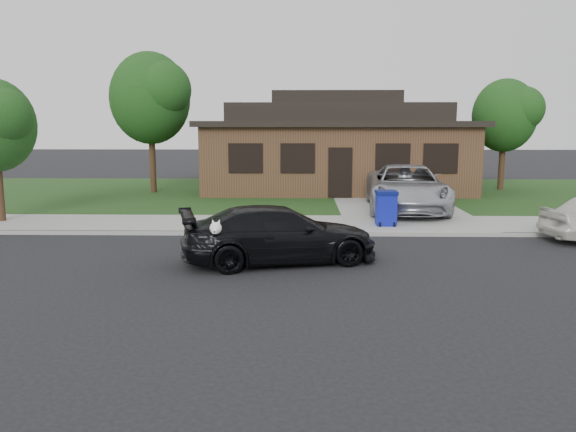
{
  "coord_description": "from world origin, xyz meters",
  "views": [
    {
      "loc": [
        2.35,
        -12.74,
        3.26
      ],
      "look_at": [
        2.04,
        0.38,
        1.1
      ],
      "focal_mm": 35.0,
      "sensor_mm": 36.0,
      "label": 1
    }
  ],
  "objects": [
    {
      "name": "minivan",
      "position": [
        6.19,
        7.7,
        0.96
      ],
      "size": [
        3.19,
        6.12,
        1.65
      ],
      "primitive_type": "imported",
      "rotation": [
        0.0,
        0.0,
        -0.08
      ],
      "color": "#B1B3B9",
      "rests_on": "driveway"
    },
    {
      "name": "sedan",
      "position": [
        1.84,
        0.28,
        0.67
      ],
      "size": [
        4.97,
        3.02,
        1.35
      ],
      "rotation": [
        0.0,
        0.0,
        1.83
      ],
      "color": "black",
      "rests_on": "ground"
    },
    {
      "name": "recycling_bin",
      "position": [
        5.0,
        4.57,
        0.67
      ],
      "size": [
        0.66,
        0.71,
        1.1
      ],
      "rotation": [
        0.0,
        0.0,
        -0.01
      ],
      "color": "#0E179E",
      "rests_on": "sidewalk"
    },
    {
      "name": "tree_1",
      "position": [
        12.14,
        14.4,
        3.71
      ],
      "size": [
        3.15,
        3.0,
        5.25
      ],
      "color": "#332114",
      "rests_on": "ground"
    },
    {
      "name": "sidewalk",
      "position": [
        0.0,
        5.0,
        0.06
      ],
      "size": [
        60.0,
        3.0,
        0.12
      ],
      "primitive_type": "cube",
      "color": "gray",
      "rests_on": "ground"
    },
    {
      "name": "ground",
      "position": [
        0.0,
        0.0,
        0.0
      ],
      "size": [
        120.0,
        120.0,
        0.0
      ],
      "primitive_type": "plane",
      "color": "black",
      "rests_on": "ground"
    },
    {
      "name": "lawn",
      "position": [
        0.0,
        13.0,
        0.07
      ],
      "size": [
        60.0,
        13.0,
        0.13
      ],
      "primitive_type": "cube",
      "color": "#193814",
      "rests_on": "ground"
    },
    {
      "name": "curb",
      "position": [
        0.0,
        3.5,
        0.06
      ],
      "size": [
        60.0,
        0.12,
        0.12
      ],
      "primitive_type": "cube",
      "color": "gray",
      "rests_on": "ground"
    },
    {
      "name": "driveway",
      "position": [
        6.0,
        10.0,
        0.07
      ],
      "size": [
        4.5,
        13.0,
        0.14
      ],
      "primitive_type": "cube",
      "color": "gray",
      "rests_on": "ground"
    },
    {
      "name": "tree_0",
      "position": [
        -4.34,
        12.88,
        4.48
      ],
      "size": [
        3.78,
        3.6,
        6.34
      ],
      "color": "#332114",
      "rests_on": "ground"
    },
    {
      "name": "house",
      "position": [
        4.0,
        15.0,
        2.13
      ],
      "size": [
        12.6,
        8.6,
        4.65
      ],
      "color": "#422B1C",
      "rests_on": "ground"
    }
  ]
}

